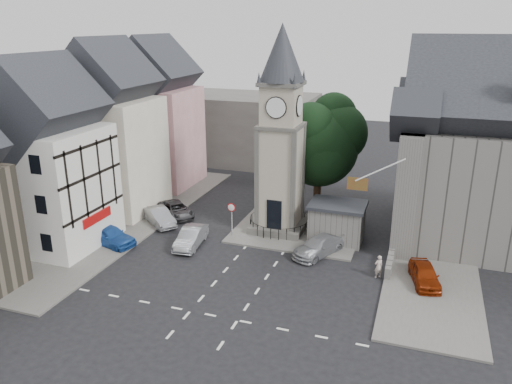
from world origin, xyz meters
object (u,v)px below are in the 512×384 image
at_px(car_west_blue, 110,235).
at_px(car_east_red, 425,274).
at_px(stone_shelter, 337,222).
at_px(pedestrian, 378,267).
at_px(clock_tower, 281,133).

relative_size(car_west_blue, car_east_red, 1.14).
xyz_separation_m(stone_shelter, car_west_blue, (-16.30, -6.52, -0.78)).
bearing_deg(pedestrian, clock_tower, -68.63).
distance_m(stone_shelter, pedestrian, 6.41).
bearing_deg(car_west_blue, pedestrian, -71.09).
relative_size(stone_shelter, car_west_blue, 0.95).
bearing_deg(pedestrian, car_east_red, 147.04).
xyz_separation_m(car_west_blue, pedestrian, (20.06, 1.38, 0.04)).
relative_size(clock_tower, car_west_blue, 3.59).
bearing_deg(clock_tower, car_west_blue, -148.64).
height_order(car_west_blue, car_east_red, car_west_blue).
height_order(car_east_red, pedestrian, pedestrian).
height_order(clock_tower, stone_shelter, clock_tower).
bearing_deg(car_west_blue, clock_tower, -43.65).
height_order(stone_shelter, pedestrian, stone_shelter).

